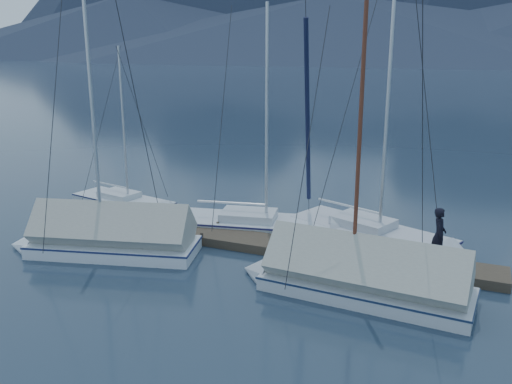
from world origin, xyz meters
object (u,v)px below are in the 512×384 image
sailboat_open_right (391,241)px  sailboat_covered_far (99,240)px  sailboat_open_left (135,205)px  sailboat_covered_near (348,278)px  person (439,235)px  sailboat_open_mid (279,228)px

sailboat_open_right → sailboat_covered_far: size_ratio=1.01×
sailboat_open_left → sailboat_covered_far: sailboat_covered_far is taller
sailboat_open_left → sailboat_open_right: bearing=-1.3°
sailboat_covered_near → person: sailboat_covered_near is taller
sailboat_open_mid → sailboat_open_right: size_ratio=0.98×
sailboat_open_mid → sailboat_covered_near: sailboat_open_mid is taller
sailboat_open_mid → person: bearing=-14.2°
sailboat_covered_far → person: (11.84, 3.19, 0.80)m
sailboat_open_right → sailboat_open_mid: bearing=-177.4°
sailboat_open_left → person: 14.17m
sailboat_open_mid → sailboat_covered_far: bearing=-138.2°
sailboat_covered_far → sailboat_open_right: bearing=26.7°
sailboat_open_left → sailboat_open_mid: sailboat_open_mid is taller
sailboat_open_right → sailboat_covered_far: (-10.01, -5.03, 0.32)m
sailboat_open_mid → sailboat_open_left: bearing=176.3°
sailboat_open_mid → person: 6.74m
sailboat_open_mid → person: sailboat_open_mid is taller
person → sailboat_covered_near: bearing=135.0°
sailboat_open_left → sailboat_covered_far: 5.74m
sailboat_open_right → sailboat_covered_near: 4.83m
sailboat_open_mid → sailboat_covered_near: 6.08m
sailboat_open_mid → sailboat_covered_near: bearing=-48.8°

